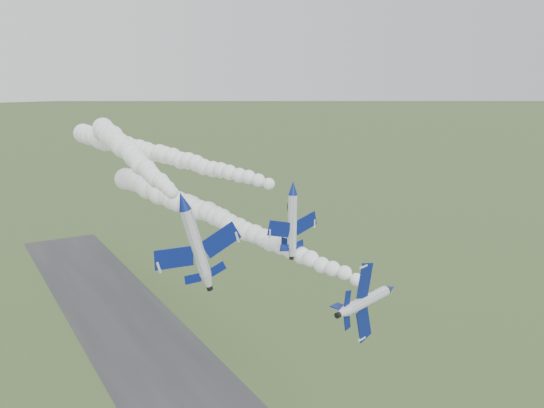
% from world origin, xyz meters
% --- Properties ---
extents(jet_lead, '(4.84, 12.07, 10.17)m').
position_xyz_m(jet_lead, '(14.12, -0.42, 32.35)').
color(jet_lead, silver).
extents(smoke_trail_jet_lead, '(23.23, 63.90, 4.52)m').
position_xyz_m(smoke_trail_jet_lead, '(5.45, 34.46, 35.19)').
color(smoke_trail_jet_lead, white).
extents(jet_pair_left, '(11.82, 14.51, 4.42)m').
position_xyz_m(jet_pair_left, '(-8.35, 14.78, 43.63)').
color(jet_pair_left, silver).
extents(smoke_trail_jet_pair_left, '(11.13, 55.75, 4.50)m').
position_xyz_m(smoke_trail_jet_pair_left, '(-5.75, 46.68, 45.55)').
color(smoke_trail_jet_pair_left, white).
extents(jet_pair_right, '(9.90, 11.59, 2.88)m').
position_xyz_m(jet_pair_right, '(8.57, 14.92, 43.61)').
color(jet_pair_right, silver).
extents(smoke_trail_jet_pair_right, '(20.41, 69.47, 4.44)m').
position_xyz_m(smoke_trail_jet_pair_right, '(0.85, 52.28, 44.40)').
color(smoke_trail_jet_pair_right, white).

